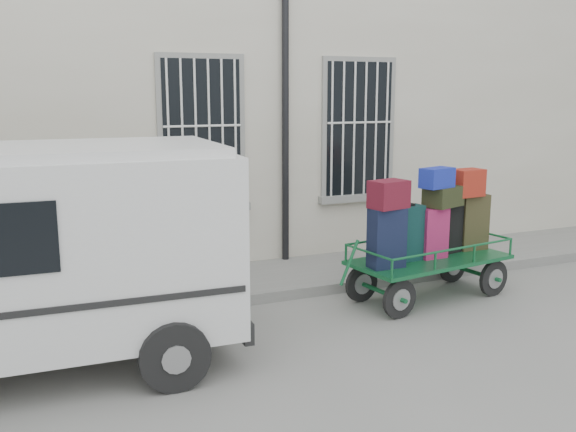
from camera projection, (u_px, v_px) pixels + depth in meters
The scene contains 5 objects.
ground at pixel (307, 338), 7.61m from camera, with size 80.00×80.00×0.00m, color slate.
building at pixel (186, 84), 12.00m from camera, with size 24.00×5.15×6.00m.
sidewalk at pixel (246, 282), 9.58m from camera, with size 24.00×1.70×0.15m, color gray.
luggage_cart at pixel (431, 232), 8.88m from camera, with size 2.73×1.37×1.85m.
van at pixel (2, 248), 6.39m from camera, with size 4.72×2.24×2.34m.
Camera 1 is at (-3.01, -6.53, 2.89)m, focal length 40.00 mm.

